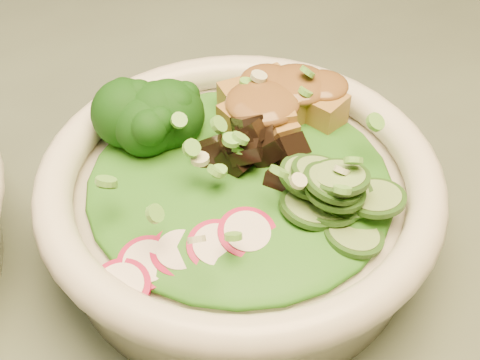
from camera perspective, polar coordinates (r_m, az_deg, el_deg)
dining_table at (r=0.65m, az=12.60°, el=-3.43°), size 1.20×0.80×0.75m
salad_bowl at (r=0.44m, az=0.00°, el=-1.80°), size 0.26×0.26×0.07m
lettuce_bed at (r=0.43m, az=0.00°, el=0.10°), size 0.20×0.20×0.02m
broccoli_florets at (r=0.44m, az=-7.37°, el=3.65°), size 0.10×0.09×0.04m
radish_slices at (r=0.39m, az=-3.61°, el=-5.73°), size 0.11×0.07×0.02m
cucumber_slices at (r=0.41m, az=8.10°, el=-1.45°), size 0.09×0.09×0.04m
mushroom_heap at (r=0.43m, az=0.66°, el=2.40°), size 0.09×0.09×0.04m
tofu_cubes at (r=0.47m, az=3.35°, el=5.89°), size 0.10×0.08×0.04m
peanut_sauce at (r=0.46m, az=3.42°, el=7.13°), size 0.07×0.05×0.02m
scallion_garnish at (r=0.41m, az=0.00°, el=2.40°), size 0.19×0.19×0.02m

